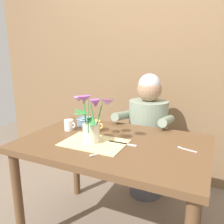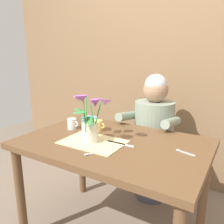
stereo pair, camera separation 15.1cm
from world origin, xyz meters
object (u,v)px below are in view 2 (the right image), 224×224
at_px(ceramic_bowl, 89,120).
at_px(dinner_knife, 120,144).
at_px(ceramic_mug, 98,125).
at_px(coffee_cup, 72,124).
at_px(flower_vase, 91,120).
at_px(seated_person, 153,139).

height_order(ceramic_bowl, dinner_knife, ceramic_bowl).
height_order(ceramic_bowl, ceramic_mug, ceramic_mug).
relative_size(ceramic_bowl, ceramic_mug, 1.46).
xyz_separation_m(ceramic_mug, coffee_cup, (-0.19, -0.06, 0.00)).
bearing_deg(ceramic_bowl, flower_vase, -51.88).
relative_size(ceramic_mug, coffee_cup, 1.00).
height_order(ceramic_bowl, coffee_cup, coffee_cup).
bearing_deg(ceramic_mug, coffee_cup, -161.58).
relative_size(dinner_knife, coffee_cup, 2.04).
height_order(seated_person, ceramic_bowl, seated_person).
bearing_deg(coffee_cup, ceramic_bowl, 78.02).
bearing_deg(ceramic_bowl, ceramic_mug, -33.19).
distance_m(seated_person, ceramic_mug, 0.59).
bearing_deg(ceramic_mug, ceramic_bowl, 146.81).
height_order(flower_vase, coffee_cup, flower_vase).
bearing_deg(ceramic_mug, seated_person, 63.04).
bearing_deg(dinner_knife, ceramic_bowl, 149.31).
distance_m(seated_person, dinner_knife, 0.66).
bearing_deg(ceramic_mug, dinner_knife, -28.70).
bearing_deg(seated_person, coffee_cup, -130.11).
bearing_deg(flower_vase, seated_person, 77.19).
relative_size(flower_vase, ceramic_mug, 3.48).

